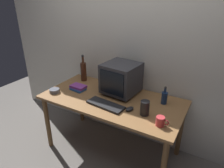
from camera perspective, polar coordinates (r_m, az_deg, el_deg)
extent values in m
plane|color=slate|center=(2.74, 0.00, -18.00)|extent=(6.00, 6.00, 0.00)
cube|color=silver|center=(2.50, 5.35, 10.50)|extent=(4.00, 0.08, 2.50)
cube|color=olive|center=(2.31, 0.00, -4.41)|extent=(1.60, 0.80, 0.03)
cylinder|color=brown|center=(2.70, -17.79, -10.38)|extent=(0.06, 0.06, 0.72)
cylinder|color=brown|center=(3.10, -8.78, -4.48)|extent=(0.06, 0.06, 0.72)
cylinder|color=brown|center=(2.58, 18.78, -12.35)|extent=(0.06, 0.06, 0.72)
cube|color=#333338|center=(2.41, 2.55, -2.25)|extent=(0.30, 0.27, 0.03)
cube|color=#333338|center=(2.33, 2.63, 1.81)|extent=(0.41, 0.41, 0.34)
cube|color=black|center=(2.19, -0.14, 0.21)|extent=(0.31, 0.04, 0.27)
cube|color=black|center=(2.15, -1.84, -5.91)|extent=(0.43, 0.19, 0.02)
ellipsoid|color=black|center=(2.08, 5.03, -7.03)|extent=(0.09, 0.11, 0.04)
cylinder|color=#472314|center=(2.74, -8.06, 3.43)|extent=(0.08, 0.08, 0.25)
cylinder|color=#472314|center=(2.69, -8.27, 6.78)|extent=(0.03, 0.03, 0.09)
sphere|color=#262626|center=(2.67, -8.34, 7.86)|extent=(0.03, 0.03, 0.03)
cylinder|color=navy|center=(2.24, 14.59, -3.86)|extent=(0.06, 0.06, 0.13)
cylinder|color=navy|center=(2.20, 14.84, -1.77)|extent=(0.02, 0.02, 0.05)
sphere|color=#262626|center=(2.18, 14.93, -1.03)|extent=(0.03, 0.03, 0.03)
cube|color=#28569E|center=(2.52, -9.62, -1.41)|extent=(0.19, 0.14, 0.02)
cube|color=#843893|center=(2.52, -9.53, -0.70)|extent=(0.19, 0.13, 0.03)
cylinder|color=#CC383D|center=(1.89, 13.48, -10.22)|extent=(0.08, 0.08, 0.09)
torus|color=#CC383D|center=(1.88, 15.03, -10.50)|extent=(0.06, 0.01, 0.06)
cylinder|color=#595B66|center=(2.52, -15.98, -1.84)|extent=(0.12, 0.12, 0.04)
cylinder|color=black|center=(2.00, 9.28, -6.72)|extent=(0.09, 0.09, 0.15)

